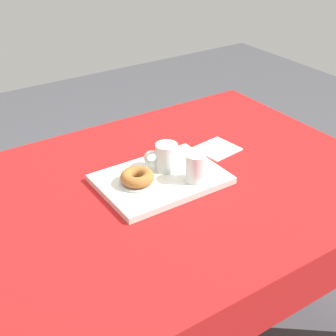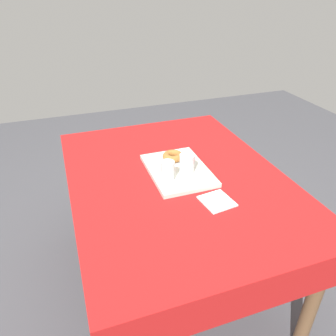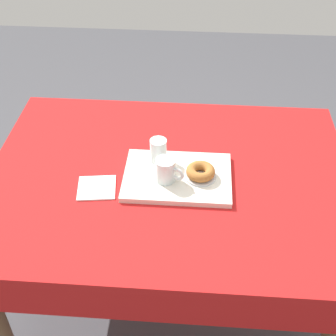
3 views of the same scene
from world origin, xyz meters
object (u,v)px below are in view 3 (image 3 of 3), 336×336
at_px(serving_tray, 177,177).
at_px(sugar_donut_left, 201,171).
at_px(donut_plate_left, 200,176).
at_px(paper_napkin, 97,188).
at_px(water_glass_near, 158,152).
at_px(tea_mug_left, 166,171).
at_px(dining_table, 169,193).

xyz_separation_m(serving_tray, sugar_donut_left, (0.09, -0.00, 0.04)).
bearing_deg(donut_plate_left, paper_napkin, -169.65).
relative_size(water_glass_near, sugar_donut_left, 0.88).
bearing_deg(paper_napkin, serving_tray, 14.02).
distance_m(tea_mug_left, donut_plate_left, 0.13).
bearing_deg(serving_tray, dining_table, 150.91).
xyz_separation_m(dining_table, serving_tray, (0.03, -0.02, 0.10)).
relative_size(dining_table, tea_mug_left, 12.82).
distance_m(donut_plate_left, paper_napkin, 0.38).
xyz_separation_m(tea_mug_left, paper_napkin, (-0.25, -0.04, -0.06)).
height_order(serving_tray, donut_plate_left, donut_plate_left).
height_order(tea_mug_left, donut_plate_left, tea_mug_left).
height_order(dining_table, donut_plate_left, donut_plate_left).
relative_size(dining_table, water_glass_near, 14.65).
distance_m(serving_tray, sugar_donut_left, 0.09).
bearing_deg(sugar_donut_left, paper_napkin, -169.65).
xyz_separation_m(water_glass_near, paper_napkin, (-0.21, -0.15, -0.06)).
xyz_separation_m(donut_plate_left, paper_napkin, (-0.38, -0.07, -0.02)).
xyz_separation_m(dining_table, tea_mug_left, (-0.01, -0.05, 0.15)).
bearing_deg(water_glass_near, sugar_donut_left, -27.68).
bearing_deg(donut_plate_left, dining_table, 169.09).
bearing_deg(tea_mug_left, donut_plate_left, 12.18).
bearing_deg(serving_tray, sugar_donut_left, -2.67).
height_order(water_glass_near, donut_plate_left, water_glass_near).
distance_m(dining_table, serving_tray, 0.11).
bearing_deg(donut_plate_left, tea_mug_left, -167.82).
xyz_separation_m(serving_tray, tea_mug_left, (-0.04, -0.03, 0.05)).
xyz_separation_m(donut_plate_left, sugar_donut_left, (0.00, -0.00, 0.02)).
distance_m(dining_table, donut_plate_left, 0.17).
distance_m(water_glass_near, donut_plate_left, 0.19).
distance_m(serving_tray, donut_plate_left, 0.09).
xyz_separation_m(dining_table, sugar_donut_left, (0.12, -0.02, 0.14)).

